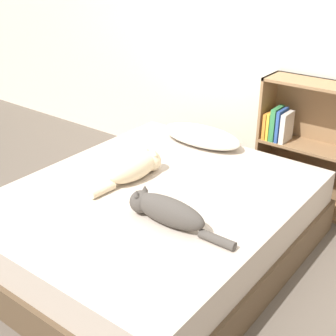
# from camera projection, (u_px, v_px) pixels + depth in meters

# --- Properties ---
(ground_plane) EXTENTS (8.00, 8.00, 0.00)m
(ground_plane) POSITION_uv_depth(u_px,v_px,m) (154.00, 252.00, 2.95)
(ground_plane) COLOR brown
(wall_back) EXTENTS (8.00, 0.06, 2.50)m
(wall_back) POSITION_uv_depth(u_px,v_px,m) (268.00, 21.00, 3.34)
(wall_back) COLOR silver
(wall_back) RESTS_ON ground_plane
(bed) EXTENTS (1.57, 1.88, 0.44)m
(bed) POSITION_uv_depth(u_px,v_px,m) (154.00, 223.00, 2.85)
(bed) COLOR brown
(bed) RESTS_ON ground_plane
(pillow) EXTENTS (0.63, 0.29, 0.13)m
(pillow) POSITION_uv_depth(u_px,v_px,m) (201.00, 136.00, 3.37)
(pillow) COLOR white
(pillow) RESTS_ON bed
(cat_light) EXTENTS (0.19, 0.57, 0.15)m
(cat_light) POSITION_uv_depth(u_px,v_px,m) (135.00, 168.00, 2.88)
(cat_light) COLOR beige
(cat_light) RESTS_ON bed
(cat_dark) EXTENTS (0.64, 0.13, 0.15)m
(cat_dark) POSITION_uv_depth(u_px,v_px,m) (165.00, 211.00, 2.42)
(cat_dark) COLOR #47423D
(cat_dark) RESTS_ON bed
(bookshelf) EXTENTS (0.79, 0.26, 0.92)m
(bookshelf) POSITION_uv_depth(u_px,v_px,m) (313.00, 143.00, 3.32)
(bookshelf) COLOR #8E6B47
(bookshelf) RESTS_ON ground_plane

